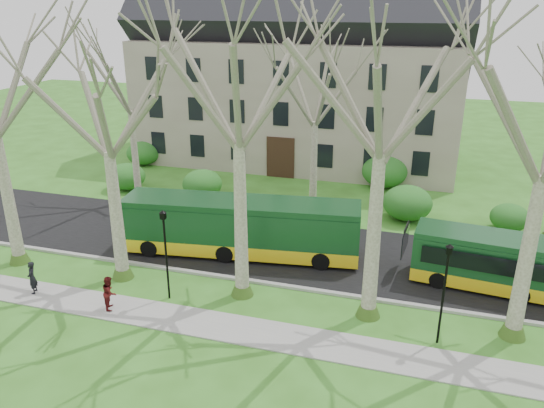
% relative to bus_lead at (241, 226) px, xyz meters
% --- Properties ---
extents(ground, '(120.00, 120.00, 0.00)m').
position_rel_bus_lead_xyz_m(ground, '(4.35, -4.33, -1.64)').
color(ground, '#32681D').
rests_on(ground, ground).
extents(sidewalk, '(70.00, 2.00, 0.06)m').
position_rel_bus_lead_xyz_m(sidewalk, '(4.35, -6.83, -1.61)').
color(sidewalk, gray).
rests_on(sidewalk, ground).
extents(road, '(80.00, 8.00, 0.06)m').
position_rel_bus_lead_xyz_m(road, '(4.35, 1.17, -1.61)').
color(road, black).
rests_on(road, ground).
extents(curb, '(80.00, 0.25, 0.14)m').
position_rel_bus_lead_xyz_m(curb, '(4.35, -2.83, -1.57)').
color(curb, '#A5A39E').
rests_on(curb, ground).
extents(building, '(26.50, 12.20, 16.00)m').
position_rel_bus_lead_xyz_m(building, '(-1.65, 19.67, 6.43)').
color(building, gray).
rests_on(building, ground).
extents(tree_row_verge, '(49.00, 7.00, 14.00)m').
position_rel_bus_lead_xyz_m(tree_row_verge, '(4.35, -4.03, 5.36)').
color(tree_row_verge, gray).
rests_on(tree_row_verge, ground).
extents(tree_row_far, '(33.00, 7.00, 12.00)m').
position_rel_bus_lead_xyz_m(tree_row_far, '(3.01, 6.67, 4.36)').
color(tree_row_far, gray).
rests_on(tree_row_far, ground).
extents(lamp_row, '(36.22, 0.22, 4.30)m').
position_rel_bus_lead_xyz_m(lamp_row, '(4.35, -5.33, 0.93)').
color(lamp_row, black).
rests_on(lamp_row, ground).
extents(hedges, '(30.60, 8.60, 2.00)m').
position_rel_bus_lead_xyz_m(hedges, '(-0.32, 9.67, -0.64)').
color(hedges, '#195720').
rests_on(hedges, ground).
extents(bus_lead, '(12.86, 4.24, 3.16)m').
position_rel_bus_lead_xyz_m(bus_lead, '(0.00, 0.00, 0.00)').
color(bus_lead, '#12401D').
rests_on(bus_lead, road).
extents(bus_follow, '(11.18, 3.40, 2.75)m').
position_rel_bus_lead_xyz_m(bus_follow, '(14.57, -0.22, -0.20)').
color(bus_follow, '#12401D').
rests_on(bus_follow, road).
extents(pedestrian_a, '(0.58, 0.68, 1.60)m').
position_rel_bus_lead_xyz_m(pedestrian_a, '(-7.96, -6.79, -0.78)').
color(pedestrian_a, black).
rests_on(pedestrian_a, sidewalk).
extents(pedestrian_b, '(0.85, 0.94, 1.56)m').
position_rel_bus_lead_xyz_m(pedestrian_b, '(-3.72, -6.92, -0.80)').
color(pedestrian_b, '#571416').
rests_on(pedestrian_b, sidewalk).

